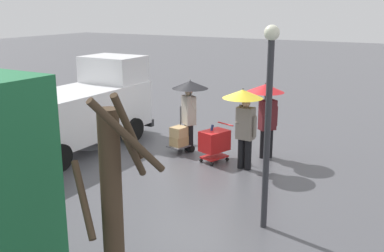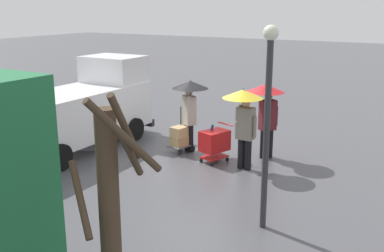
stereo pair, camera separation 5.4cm
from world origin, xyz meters
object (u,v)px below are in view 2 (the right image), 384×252
Objects in this scene: street_lamp at (268,108)px; cargo_van_parked_right at (80,109)px; shopping_cart_vendor at (214,142)px; hand_dolly_boxes at (180,137)px; pedestrian_white_side at (266,103)px; bare_tree_near at (112,233)px; pedestrian_black_side at (190,99)px; pedestrian_pink_side at (244,111)px.

cargo_van_parked_right is at bearing -17.99° from street_lamp.
shopping_cart_vendor is at bearing -169.59° from cargo_van_parked_right.
hand_dolly_boxes is (1.23, -0.18, -0.09)m from shopping_cart_vendor.
street_lamp reaches higher than hand_dolly_boxes.
cargo_van_parked_right is at bearing 18.61° from pedestrian_white_side.
shopping_cart_vendor is at bearing 171.52° from hand_dolly_boxes.
bare_tree_near is 4.18m from street_lamp.
shopping_cart_vendor is 0.49× the size of pedestrian_black_side.
bare_tree_near is at bearing 98.78° from pedestrian_white_side.
cargo_van_parked_right reaches higher than hand_dolly_boxes.
pedestrian_pink_side reaches higher than hand_dolly_boxes.
pedestrian_pink_side is (-2.13, 0.29, 1.10)m from hand_dolly_boxes.
pedestrian_pink_side is at bearing 173.24° from shopping_cart_vendor.
pedestrian_white_side is (-1.08, -1.00, 1.02)m from shopping_cart_vendor.
street_lamp is at bearing 120.68° from pedestrian_pink_side.
street_lamp is (-0.26, -4.12, 0.67)m from bare_tree_near.
pedestrian_black_side is 2.19m from pedestrian_white_side.
pedestrian_pink_side is at bearing 163.92° from pedestrian_black_side.
shopping_cart_vendor is at bearing 42.81° from pedestrian_white_side.
pedestrian_white_side is at bearing -161.39° from cargo_van_parked_right.
cargo_van_parked_right is 2.49× the size of pedestrian_pink_side.
street_lamp is (-6.73, 2.19, 1.19)m from cargo_van_parked_right.
shopping_cart_vendor is 0.49× the size of pedestrian_white_side.
pedestrian_pink_side and pedestrian_white_side have the same top height.
hand_dolly_boxes is 0.61× the size of pedestrian_black_side.
cargo_van_parked_right reaches higher than pedestrian_pink_side.
cargo_van_parked_right is 5.12× the size of shopping_cart_vendor.
bare_tree_near is (-6.47, 6.31, 0.52)m from cargo_van_parked_right.
shopping_cart_vendor is at bearing 156.58° from pedestrian_black_side.
bare_tree_near is at bearing 114.13° from pedestrian_black_side.
pedestrian_black_side reaches higher than shopping_cart_vendor.
cargo_van_parked_right is 5.10m from pedestrian_pink_side.
cargo_van_parked_right is 1.38× the size of street_lamp.
bare_tree_near is at bearing 135.73° from cargo_van_parked_right.
pedestrian_black_side is at bearing -158.56° from cargo_van_parked_right.
pedestrian_black_side is 0.56× the size of street_lamp.
street_lamp is at bearing 140.61° from hand_dolly_boxes.
pedestrian_black_side is (-0.18, -0.27, 1.11)m from hand_dolly_boxes.
hand_dolly_boxes reaches higher than shopping_cart_vendor.
street_lamp reaches higher than shopping_cart_vendor.
pedestrian_black_side is at bearing -23.42° from shopping_cart_vendor.
pedestrian_white_side is at bearing -165.68° from pedestrian_black_side.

